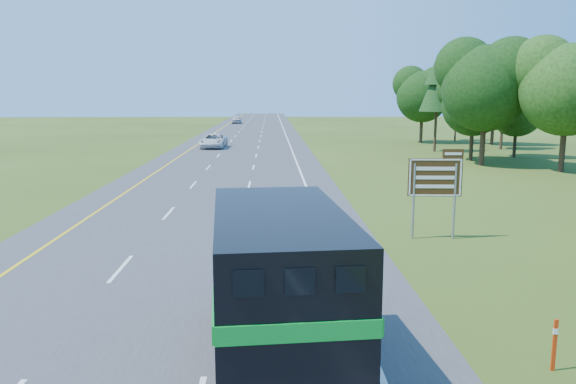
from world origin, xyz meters
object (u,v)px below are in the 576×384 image
horse_truck (276,282)px  exit_sign (436,181)px  far_car (236,120)px  white_suv (214,141)px

horse_truck → exit_sign: 12.69m
far_car → horse_truck: bearing=-86.2°
exit_sign → far_car: bearing=101.3°
far_car → exit_sign: bearing=-82.0°
horse_truck → white_suv: horse_truck is taller
white_suv → exit_sign: 42.69m
horse_truck → far_car: 107.62m
far_car → white_suv: bearing=-89.3°
horse_truck → exit_sign: bearing=53.9°
horse_truck → white_suv: bearing=92.2°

